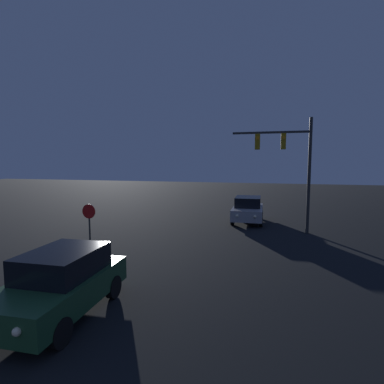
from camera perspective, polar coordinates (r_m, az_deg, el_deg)
The scene contains 4 objects.
car_near at distance 8.92m, azimuth -23.73°, elevation -15.50°, with size 2.13×4.14×1.69m.
car_far at distance 20.52m, azimuth 10.58°, elevation -3.26°, with size 2.08×4.11×1.69m.
traffic_signal_mast at distance 17.89m, azimuth 18.13°, elevation 6.27°, with size 4.39×0.30×6.49m.
stop_sign at distance 13.50m, azimuth -18.99°, elevation -5.20°, with size 0.61×0.07×2.25m.
Camera 1 is at (3.28, 0.77, 4.01)m, focal length 28.00 mm.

